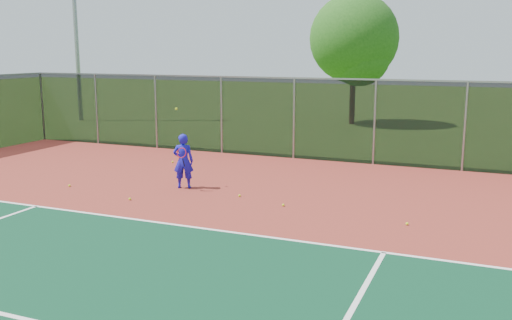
{
  "coord_description": "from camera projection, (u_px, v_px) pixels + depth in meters",
  "views": [
    {
      "loc": [
        3.81,
        -8.04,
        4.03
      ],
      "look_at": [
        -1.62,
        5.0,
        1.3
      ],
      "focal_mm": 40.0,
      "sensor_mm": 36.0,
      "label": 1
    }
  ],
  "objects": [
    {
      "name": "ground",
      "position": [
        231.0,
        296.0,
        9.49
      ],
      "size": [
        120.0,
        120.0,
        0.0
      ],
      "primitive_type": "plane",
      "color": "#38611B",
      "rests_on": "ground"
    },
    {
      "name": "court_apron",
      "position": [
        273.0,
        256.0,
        11.3
      ],
      "size": [
        30.0,
        20.0,
        0.02
      ],
      "primitive_type": "cube",
      "color": "maroon",
      "rests_on": "ground"
    },
    {
      "name": "fence_back",
      "position": [
        375.0,
        121.0,
        20.07
      ],
      "size": [
        30.0,
        0.06,
        3.03
      ],
      "color": "black",
      "rests_on": "court_apron"
    },
    {
      "name": "tennis_player",
      "position": [
        183.0,
        161.0,
        16.72
      ],
      "size": [
        0.69,
        0.7,
        2.36
      ],
      "color": "#1914C3",
      "rests_on": "court_apron"
    },
    {
      "name": "practice_ball_0",
      "position": [
        240.0,
        196.0,
        15.83
      ],
      "size": [
        0.07,
        0.07,
        0.07
      ],
      "primitive_type": "sphere",
      "color": "#C9EA1B",
      "rests_on": "court_apron"
    },
    {
      "name": "practice_ball_1",
      "position": [
        173.0,
        162.0,
        20.6
      ],
      "size": [
        0.07,
        0.07,
        0.07
      ],
      "primitive_type": "sphere",
      "color": "#C9EA1B",
      "rests_on": "court_apron"
    },
    {
      "name": "practice_ball_2",
      "position": [
        190.0,
        186.0,
        16.93
      ],
      "size": [
        0.07,
        0.07,
        0.07
      ],
      "primitive_type": "sphere",
      "color": "#C9EA1B",
      "rests_on": "court_apron"
    },
    {
      "name": "practice_ball_3",
      "position": [
        407.0,
        224.0,
        13.26
      ],
      "size": [
        0.07,
        0.07,
        0.07
      ],
      "primitive_type": "sphere",
      "color": "#C9EA1B",
      "rests_on": "court_apron"
    },
    {
      "name": "practice_ball_4",
      "position": [
        283.0,
        205.0,
        14.86
      ],
      "size": [
        0.07,
        0.07,
        0.07
      ],
      "primitive_type": "sphere",
      "color": "#C9EA1B",
      "rests_on": "court_apron"
    },
    {
      "name": "practice_ball_5",
      "position": [
        70.0,
        186.0,
        16.99
      ],
      "size": [
        0.07,
        0.07,
        0.07
      ],
      "primitive_type": "sphere",
      "color": "#C9EA1B",
      "rests_on": "court_apron"
    },
    {
      "name": "practice_ball_7",
      "position": [
        130.0,
        199.0,
        15.47
      ],
      "size": [
        0.07,
        0.07,
        0.07
      ],
      "primitive_type": "sphere",
      "color": "#C9EA1B",
      "rests_on": "court_apron"
    },
    {
      "name": "tree_back_left",
      "position": [
        356.0,
        43.0,
        30.59
      ],
      "size": [
        4.8,
        4.8,
        7.05
      ],
      "color": "#341D12",
      "rests_on": "ground"
    }
  ]
}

